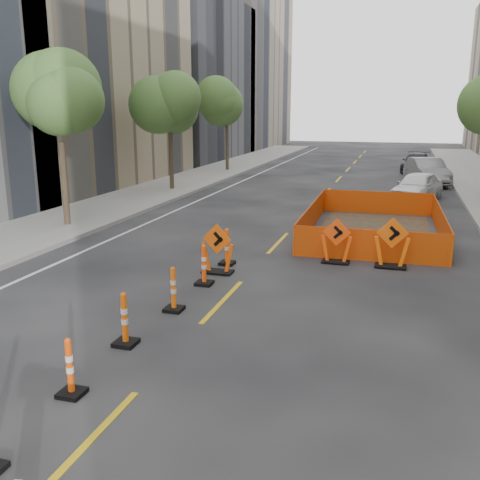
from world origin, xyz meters
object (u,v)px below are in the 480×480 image
(channelizer_6, at_px, (227,247))
(chevron_sign_right, at_px, (392,243))
(chevron_sign_center, at_px, (336,241))
(channelizer_4, at_px, (173,289))
(chevron_sign_left, at_px, (217,249))
(channelizer_2, at_px, (70,367))
(channelizer_5, at_px, (204,265))
(parked_car_far, at_px, (416,163))
(parked_car_near, at_px, (417,186))
(parked_car_mid, at_px, (427,171))
(channelizer_3, at_px, (125,319))

(channelizer_6, bearing_deg, chevron_sign_right, 12.92)
(chevron_sign_center, xyz_separation_m, chevron_sign_right, (1.59, -0.02, 0.06))
(channelizer_4, height_order, chevron_sign_left, chevron_sign_left)
(channelizer_2, height_order, channelizer_5, channelizer_5)
(channelizer_4, height_order, parked_car_far, parked_car_far)
(parked_car_near, bearing_deg, chevron_sign_left, -92.98)
(channelizer_5, bearing_deg, channelizer_2, -90.85)
(channelizer_6, relative_size, chevron_sign_right, 0.73)
(channelizer_4, bearing_deg, chevron_sign_left, 89.79)
(channelizer_2, xyz_separation_m, parked_car_mid, (6.36, 27.84, 0.30))
(channelizer_3, height_order, parked_car_far, parked_car_far)
(channelizer_5, xyz_separation_m, chevron_sign_left, (0.00, 1.07, 0.17))
(parked_car_near, bearing_deg, channelizer_6, -94.26)
(channelizer_6, height_order, parked_car_far, parked_car_far)
(channelizer_5, height_order, chevron_sign_left, chevron_sign_left)
(channelizer_4, relative_size, parked_car_far, 0.22)
(chevron_sign_left, xyz_separation_m, parked_car_far, (5.79, 27.58, -0.03))
(channelizer_5, height_order, chevron_sign_center, chevron_sign_center)
(channelizer_2, relative_size, channelizer_3, 0.92)
(channelizer_4, xyz_separation_m, parked_car_near, (5.61, 17.52, 0.19))
(chevron_sign_center, distance_m, parked_car_far, 25.74)
(chevron_sign_center, height_order, chevron_sign_right, chevron_sign_right)
(channelizer_6, distance_m, parked_car_near, 14.71)
(chevron_sign_center, xyz_separation_m, parked_car_near, (2.53, 12.50, 0.03))
(channelizer_2, height_order, chevron_sign_right, chevron_sign_right)
(channelizer_2, height_order, channelizer_4, channelizer_4)
(chevron_sign_center, bearing_deg, parked_car_mid, 78.94)
(channelizer_4, relative_size, channelizer_6, 0.96)
(chevron_sign_right, distance_m, parked_car_far, 25.65)
(channelizer_3, bearing_deg, parked_car_mid, 76.01)
(parked_car_far, bearing_deg, parked_car_mid, -80.21)
(channelizer_4, xyz_separation_m, chevron_sign_left, (0.01, 3.03, 0.19))
(channelizer_2, relative_size, channelizer_4, 0.95)
(channelizer_6, bearing_deg, parked_car_near, 67.60)
(channelizer_3, xyz_separation_m, channelizer_4, (0.17, 1.96, -0.02))
(channelizer_6, distance_m, chevron_sign_left, 0.90)
(chevron_sign_center, xyz_separation_m, parked_car_far, (2.72, 25.60, -0.00))
(channelizer_3, relative_size, channelizer_5, 1.00)
(parked_car_mid, bearing_deg, channelizer_6, -121.42)
(parked_car_far, bearing_deg, channelizer_3, -94.71)
(channelizer_5, distance_m, chevron_sign_center, 4.33)
(chevron_sign_center, distance_m, chevron_sign_right, 1.59)
(chevron_sign_right, bearing_deg, channelizer_6, -174.53)
(channelizer_5, relative_size, chevron_sign_left, 0.76)
(parked_car_near, bearing_deg, parked_car_mid, 102.14)
(channelizer_3, bearing_deg, channelizer_6, 88.36)
(chevron_sign_right, height_order, parked_car_near, chevron_sign_right)
(channelizer_2, distance_m, parked_car_near, 22.18)
(channelizer_2, height_order, channelizer_3, channelizer_3)
(channelizer_5, relative_size, chevron_sign_right, 0.73)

